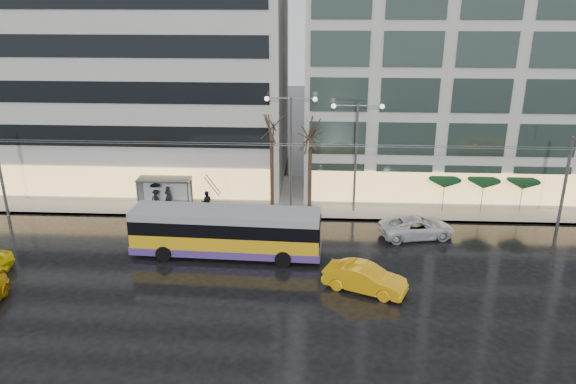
{
  "coord_description": "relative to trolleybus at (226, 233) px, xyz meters",
  "views": [
    {
      "loc": [
        3.97,
        -30.76,
        16.98
      ],
      "look_at": [
        2.09,
        5.0,
        3.74
      ],
      "focal_mm": 35.0,
      "sensor_mm": 36.0,
      "label": 1
    }
  ],
  "objects": [
    {
      "name": "catenary",
      "position": [
        2.89,
        5.17,
        2.69
      ],
      "size": [
        42.24,
        5.12,
        7.0
      ],
      "color": "#595B60",
      "rests_on": "ground"
    },
    {
      "name": "pedestrian_b",
      "position": [
        -2.67,
        7.05,
        -0.53
      ],
      "size": [
        0.95,
        0.79,
        1.76
      ],
      "color": "black",
      "rests_on": "sidewalk"
    },
    {
      "name": "bus_shelter",
      "position": [
        -6.49,
        7.92,
        0.39
      ],
      "size": [
        4.2,
        1.6,
        2.51
      ],
      "color": "#595B60",
      "rests_on": "sidewalk"
    },
    {
      "name": "tree_b",
      "position": [
        5.39,
        8.43,
        4.83
      ],
      "size": [
        3.2,
        3.2,
        7.7
      ],
      "color": "black",
      "rests_on": "sidewalk"
    },
    {
      "name": "parasol_c",
      "position": [
        21.89,
        8.23,
        0.88
      ],
      "size": [
        2.5,
        2.5,
        2.65
      ],
      "color": "#595B60",
      "rests_on": "sidewalk"
    },
    {
      "name": "street_lamp_far",
      "position": [
        8.89,
        8.03,
        4.15
      ],
      "size": [
        3.96,
        0.36,
        8.53
      ],
      "color": "#595B60",
      "rests_on": "sidewalk"
    },
    {
      "name": "pedestrian_c",
      "position": [
        -6.86,
        7.7,
        -0.3
      ],
      "size": [
        1.15,
        1.11,
        2.11
      ],
      "color": "black",
      "rests_on": "sidewalk"
    },
    {
      "name": "pedestrian_a",
      "position": [
        -5.95,
        7.94,
        0.02
      ],
      "size": [
        1.23,
        1.24,
        2.19
      ],
      "color": "black",
      "rests_on": "sidewalk"
    },
    {
      "name": "ground",
      "position": [
        1.89,
        -2.77,
        -1.57
      ],
      "size": [
        140.0,
        140.0,
        0.0
      ],
      "primitive_type": "plane",
      "color": "black",
      "rests_on": "ground"
    },
    {
      "name": "street_lamp_near",
      "position": [
        3.89,
        8.03,
        4.42
      ],
      "size": [
        3.96,
        0.36,
        9.03
      ],
      "color": "#595B60",
      "rests_on": "sidewalk"
    },
    {
      "name": "kerb",
      "position": [
        3.89,
        6.28,
        -1.49
      ],
      "size": [
        80.0,
        0.1,
        0.15
      ],
      "primitive_type": "cube",
      "color": "slate",
      "rests_on": "ground"
    },
    {
      "name": "building_left",
      "position": [
        -14.11,
        16.23,
        9.58
      ],
      "size": [
        34.0,
        14.0,
        22.0
      ],
      "primitive_type": "cube",
      "color": "#A9A7A1",
      "rests_on": "sidewalk"
    },
    {
      "name": "trolleybus",
      "position": [
        0.0,
        0.0,
        0.0
      ],
      "size": [
        12.58,
        5.12,
        5.79
      ],
      "color": "gold",
      "rests_on": "ground"
    },
    {
      "name": "taxi_b",
      "position": [
        8.84,
        -4.22,
        -0.76
      ],
      "size": [
        5.16,
        3.47,
        1.61
      ],
      "primitive_type": "imported",
      "rotation": [
        0.0,
        0.0,
        1.17
      ],
      "color": "#EFA40C",
      "rests_on": "ground"
    },
    {
      "name": "parasol_a",
      "position": [
        15.89,
        8.23,
        0.88
      ],
      "size": [
        2.5,
        2.5,
        2.65
      ],
      "color": "#595B60",
      "rests_on": "sidewalk"
    },
    {
      "name": "sedan_silver",
      "position": [
        13.13,
        3.56,
        -0.83
      ],
      "size": [
        5.7,
        3.47,
        1.48
      ],
      "primitive_type": "imported",
      "rotation": [
        0.0,
        0.0,
        1.77
      ],
      "color": "silver",
      "rests_on": "ground"
    },
    {
      "name": "sidewalk",
      "position": [
        3.89,
        11.23,
        -1.49
      ],
      "size": [
        80.0,
        10.0,
        0.15
      ],
      "primitive_type": "cube",
      "color": "gray",
      "rests_on": "ground"
    },
    {
      "name": "parasol_b",
      "position": [
        18.89,
        8.23,
        0.88
      ],
      "size": [
        2.5,
        2.5,
        2.65
      ],
      "color": "#595B60",
      "rests_on": "sidewalk"
    },
    {
      "name": "tree_a",
      "position": [
        2.39,
        8.23,
        5.52
      ],
      "size": [
        3.2,
        3.2,
        8.4
      ],
      "color": "black",
      "rests_on": "sidewalk"
    },
    {
      "name": "building_right",
      "position": [
        20.89,
        16.23,
        11.08
      ],
      "size": [
        32.0,
        14.0,
        25.0
      ],
      "primitive_type": "cube",
      "color": "#A9A7A1",
      "rests_on": "sidewalk"
    }
  ]
}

